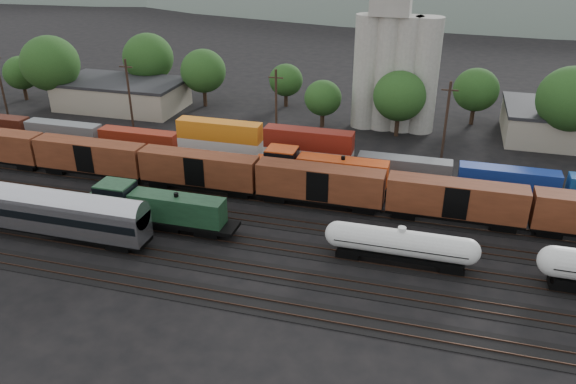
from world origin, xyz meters
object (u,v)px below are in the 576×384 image
(green_locomotive, at_px, (152,207))
(orange_locomotive, at_px, (317,169))
(tank_car_a, at_px, (401,244))
(grain_silo, at_px, (395,60))
(passenger_coach, at_px, (40,209))

(green_locomotive, bearing_deg, orange_locomotive, 44.77)
(tank_car_a, xyz_separation_m, grain_silo, (-5.64, 41.00, 8.88))
(passenger_coach, bearing_deg, green_locomotive, 25.62)
(orange_locomotive, xyz_separation_m, grain_silo, (6.22, 26.00, 8.59))
(green_locomotive, bearing_deg, tank_car_a, 0.00)
(passenger_coach, relative_size, orange_locomotive, 1.31)
(passenger_coach, height_order, grain_silo, grain_silo)
(grain_silo, bearing_deg, green_locomotive, -117.50)
(green_locomotive, xyz_separation_m, tank_car_a, (26.98, 0.00, -0.28))
(green_locomotive, xyz_separation_m, orange_locomotive, (15.12, 15.00, 0.01))
(tank_car_a, relative_size, orange_locomotive, 0.80)
(orange_locomotive, bearing_deg, passenger_coach, -141.95)
(tank_car_a, bearing_deg, orange_locomotive, 128.32)
(green_locomotive, relative_size, tank_car_a, 1.17)
(green_locomotive, distance_m, tank_car_a, 26.98)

